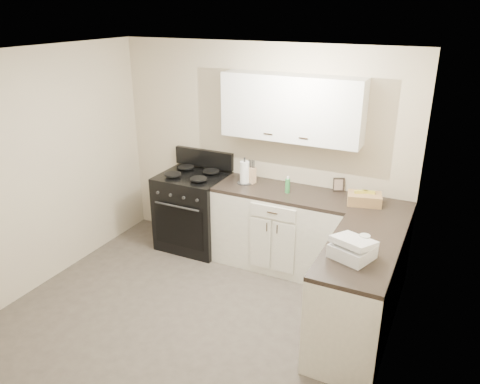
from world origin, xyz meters
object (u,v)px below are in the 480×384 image
at_px(stove, 194,212).
at_px(paper_towel, 245,173).
at_px(knife_block, 251,175).
at_px(countertop_grill, 352,251).
at_px(wicker_basket, 364,199).

distance_m(stove, paper_towel, 0.91).
distance_m(knife_block, countertop_grill, 1.90).
height_order(stove, paper_towel, paper_towel).
relative_size(stove, knife_block, 5.13).
bearing_deg(wicker_basket, knife_block, 177.82).
distance_m(wicker_basket, countertop_grill, 1.17).
bearing_deg(countertop_grill, wicker_basket, 117.19).
xyz_separation_m(stove, countertop_grill, (2.21, -1.12, 0.54)).
bearing_deg(wicker_basket, stove, -178.82).
xyz_separation_m(paper_towel, wicker_basket, (1.38, -0.01, -0.07)).
bearing_deg(countertop_grill, knife_block, 160.25).
bearing_deg(stove, countertop_grill, -26.85).
height_order(knife_block, countertop_grill, knife_block).
relative_size(knife_block, wicker_basket, 0.55).
xyz_separation_m(knife_block, paper_towel, (-0.07, -0.04, 0.04)).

